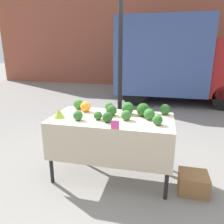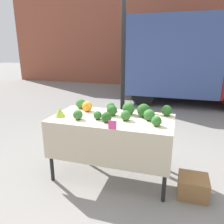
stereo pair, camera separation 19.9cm
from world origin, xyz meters
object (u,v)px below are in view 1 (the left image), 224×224
(parked_truck, at_px, (175,59))
(produce_crate, at_px, (193,183))
(price_sign, at_px, (115,125))
(orange_cauliflower, at_px, (86,107))

(parked_truck, height_order, produce_crate, parked_truck)
(price_sign, distance_m, produce_crate, 1.30)
(orange_cauliflower, distance_m, price_sign, 0.84)
(orange_cauliflower, distance_m, produce_crate, 1.80)
(orange_cauliflower, bearing_deg, parked_truck, 73.25)
(orange_cauliflower, xyz_separation_m, produce_crate, (1.55, -0.33, -0.84))
(parked_truck, bearing_deg, orange_cauliflower, -106.75)
(parked_truck, xyz_separation_m, price_sign, (-0.88, -5.44, -0.50))
(orange_cauliflower, xyz_separation_m, price_sign, (0.58, -0.60, -0.02))
(orange_cauliflower, relative_size, produce_crate, 0.42)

